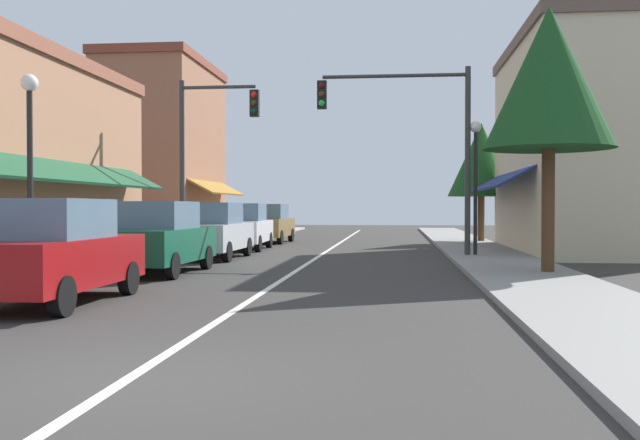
{
  "coord_description": "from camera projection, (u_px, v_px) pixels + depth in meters",
  "views": [
    {
      "loc": [
        2.52,
        -6.28,
        1.63
      ],
      "look_at": [
        0.23,
        15.14,
        1.24
      ],
      "focal_mm": 39.77,
      "sensor_mm": 36.0,
      "label": 1
    }
  ],
  "objects": [
    {
      "name": "ground_plane",
      "position": [
        322.0,
        254.0,
        24.44
      ],
      "size": [
        80.0,
        80.0,
        0.0
      ],
      "primitive_type": "plane",
      "color": "#33302D"
    },
    {
      "name": "sidewalk_left",
      "position": [
        167.0,
        252.0,
        25.02
      ],
      "size": [
        2.6,
        56.0,
        0.12
      ],
      "primitive_type": "cube",
      "color": "#A39E99",
      "rests_on": "ground"
    },
    {
      "name": "sidewalk_right",
      "position": [
        484.0,
        254.0,
        23.85
      ],
      "size": [
        2.6,
        56.0,
        0.12
      ],
      "primitive_type": "cube",
      "color": "gray",
      "rests_on": "ground"
    },
    {
      "name": "lane_center_stripe",
      "position": [
        322.0,
        254.0,
        24.44
      ],
      "size": [
        0.14,
        52.0,
        0.01
      ],
      "primitive_type": "cube",
      "color": "silver",
      "rests_on": "ground"
    },
    {
      "name": "storefront_right_block",
      "position": [
        580.0,
        146.0,
        25.39
      ],
      "size": [
        5.94,
        10.2,
        7.68
      ],
      "color": "beige",
      "rests_on": "ground"
    },
    {
      "name": "storefront_far_left",
      "position": [
        164.0,
        151.0,
        35.25
      ],
      "size": [
        5.67,
        8.2,
        8.86
      ],
      "color": "#8E5B42",
      "rests_on": "ground"
    },
    {
      "name": "parked_car_nearest_left",
      "position": [
        53.0,
        252.0,
        11.86
      ],
      "size": [
        1.81,
        4.12,
        1.77
      ],
      "rotation": [
        0.0,
        0.0,
        0.01
      ],
      "color": "maroon",
      "rests_on": "ground"
    },
    {
      "name": "parked_car_second_left",
      "position": [
        159.0,
        238.0,
        17.31
      ],
      "size": [
        1.84,
        4.13,
        1.77
      ],
      "rotation": [
        0.0,
        0.0,
        -0.02
      ],
      "color": "#0F4C33",
      "rests_on": "ground"
    },
    {
      "name": "parked_car_third_left",
      "position": [
        213.0,
        231.0,
        22.31
      ],
      "size": [
        1.83,
        4.12,
        1.77
      ],
      "rotation": [
        0.0,
        0.0,
        -0.01
      ],
      "color": "#B7BABF",
      "rests_on": "ground"
    },
    {
      "name": "parked_car_far_left",
      "position": [
        243.0,
        227.0,
        27.03
      ],
      "size": [
        1.88,
        4.15,
        1.77
      ],
      "rotation": [
        0.0,
        0.0,
        0.03
      ],
      "color": "silver",
      "rests_on": "ground"
    },
    {
      "name": "parked_car_distant_left",
      "position": [
        269.0,
        224.0,
        32.31
      ],
      "size": [
        1.88,
        4.15,
        1.77
      ],
      "rotation": [
        0.0,
        0.0,
        -0.03
      ],
      "color": "brown",
      "rests_on": "ground"
    },
    {
      "name": "traffic_signal_mast_arm",
      "position": [
        417.0,
        129.0,
        22.56
      ],
      "size": [
        4.87,
        0.5,
        6.09
      ],
      "color": "#333333",
      "rests_on": "ground"
    },
    {
      "name": "traffic_signal_left_corner",
      "position": [
        206.0,
        141.0,
        24.21
      ],
      "size": [
        2.82,
        0.5,
        5.98
      ],
      "color": "#333333",
      "rests_on": "ground"
    },
    {
      "name": "street_lamp_left_near",
      "position": [
        30.0,
        141.0,
        14.75
      ],
      "size": [
        0.36,
        0.36,
        4.4
      ],
      "color": "black",
      "rests_on": "ground"
    },
    {
      "name": "street_lamp_right_mid",
      "position": [
        476.0,
        165.0,
        22.47
      ],
      "size": [
        0.36,
        0.36,
        4.36
      ],
      "color": "black",
      "rests_on": "ground"
    },
    {
      "name": "tree_right_near",
      "position": [
        549.0,
        79.0,
        16.53
      ],
      "size": [
        3.03,
        3.03,
        6.33
      ],
      "color": "#4C331E",
      "rests_on": "ground"
    },
    {
      "name": "tree_right_far",
      "position": [
        481.0,
        160.0,
        31.7
      ],
      "size": [
        2.98,
        2.98,
        5.4
      ],
      "color": "#4C331E",
      "rests_on": "ground"
    }
  ]
}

